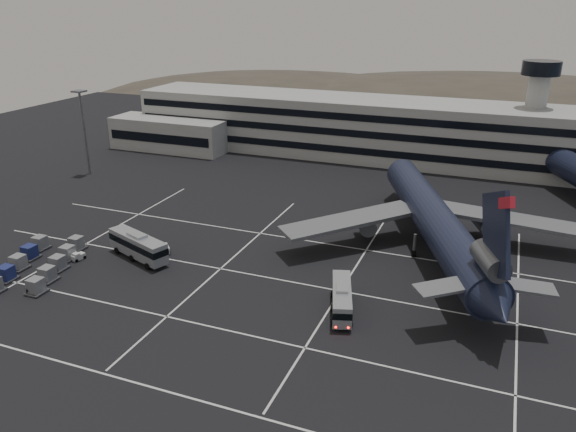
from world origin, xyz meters
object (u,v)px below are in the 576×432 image
object	(u,v)px
tug_a	(78,257)
uld_cluster	(38,263)
bus_near	(342,298)
bus_far	(138,245)
trijet_main	(435,221)

from	to	relation	value
tug_a	uld_cluster	distance (m)	5.49
bus_near	bus_far	world-z (taller)	bus_far
trijet_main	tug_a	bearing A→B (deg)	-178.03
trijet_main	bus_near	bearing A→B (deg)	-132.66
bus_near	tug_a	xyz separation A→B (m)	(-40.68, -0.25, -1.38)
bus_near	tug_a	size ratio (longest dim) A/B	4.75
bus_near	bus_far	distance (m)	32.61
trijet_main	tug_a	size ratio (longest dim) A/B	25.57
bus_near	uld_cluster	xyz separation A→B (m)	(-43.72, -4.79, -0.90)
trijet_main	uld_cluster	bearing A→B (deg)	-175.18
tug_a	uld_cluster	xyz separation A→B (m)	(-3.05, -4.54, 0.48)
trijet_main	bus_near	distance (m)	23.45
trijet_main	uld_cluster	size ratio (longest dim) A/B	3.07
trijet_main	tug_a	distance (m)	53.69
bus_far	tug_a	bearing A→B (deg)	135.12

